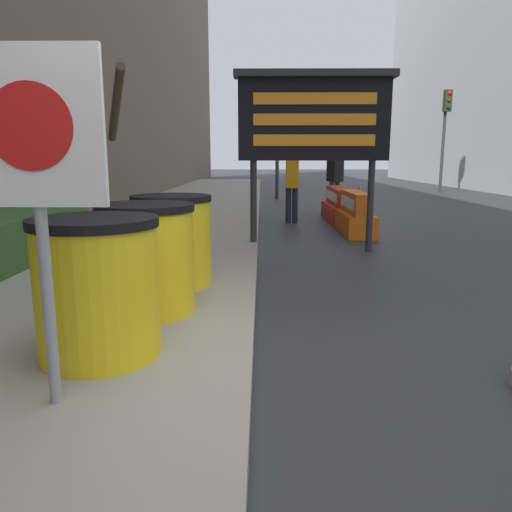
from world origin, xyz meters
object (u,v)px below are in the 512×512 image
object	(u,v)px
barrel_drum_middle	(147,258)
pedestrian_worker	(292,180)
jersey_barrier_orange_far	(355,215)
jersey_barrier_red_striped	(339,206)
message_board	(314,119)
traffic_light_far_side	(446,119)
barrel_drum_back	(172,240)
barrel_drum_foreground	(98,287)
pedestrian_passerby	(335,174)
traffic_cone_near	(359,195)
warning_sign	(34,156)
traffic_light_near_curb	(278,118)

from	to	relation	value
barrel_drum_middle	pedestrian_worker	distance (m)	7.12
jersey_barrier_orange_far	jersey_barrier_red_striped	bearing A→B (deg)	90.00
message_board	traffic_light_far_side	bearing A→B (deg)	63.35
message_board	barrel_drum_back	bearing A→B (deg)	-122.51
barrel_drum_middle	pedestrian_worker	xyz separation A→B (m)	(1.62, 6.93, 0.35)
jersey_barrier_red_striped	traffic_light_far_side	xyz separation A→B (m)	(5.68, 9.49, 2.63)
barrel_drum_foreground	pedestrian_worker	xyz separation A→B (m)	(1.72, 7.87, 0.35)
traffic_light_far_side	message_board	bearing A→B (deg)	-116.65
traffic_light_far_side	pedestrian_passerby	world-z (taller)	traffic_light_far_side
barrel_drum_foreground	traffic_light_far_side	bearing A→B (deg)	64.49
traffic_cone_near	pedestrian_worker	world-z (taller)	pedestrian_worker
message_board	jersey_barrier_red_striped	world-z (taller)	message_board
barrel_drum_middle	pedestrian_passerby	xyz separation A→B (m)	(2.85, 8.96, 0.40)
jersey_barrier_red_striped	pedestrian_passerby	world-z (taller)	pedestrian_passerby
barrel_drum_foreground	message_board	distance (m)	5.07
barrel_drum_middle	jersey_barrier_red_striped	bearing A→B (deg)	69.77
warning_sign	traffic_cone_near	bearing A→B (deg)	72.16
barrel_drum_foreground	barrel_drum_middle	bearing A→B (deg)	83.78
warning_sign	traffic_light_far_side	size ratio (longest dim) A/B	0.44
traffic_cone_near	traffic_light_near_curb	bearing A→B (deg)	131.73
pedestrian_worker	jersey_barrier_orange_far	bearing A→B (deg)	35.79
jersey_barrier_red_striped	traffic_light_far_side	distance (m)	11.37
warning_sign	pedestrian_passerby	distance (m)	10.99
barrel_drum_foreground	pedestrian_worker	world-z (taller)	pedestrian_worker
message_board	pedestrian_passerby	bearing A→B (deg)	78.23
jersey_barrier_red_striped	traffic_cone_near	size ratio (longest dim) A/B	3.00
pedestrian_worker	pedestrian_passerby	world-z (taller)	pedestrian_passerby
barrel_drum_foreground	traffic_cone_near	bearing A→B (deg)	71.37
barrel_drum_foreground	barrel_drum_back	size ratio (longest dim) A/B	1.00
message_board	traffic_cone_near	xyz separation A→B (m)	(2.09, 7.12, -1.65)
barrel_drum_middle	traffic_cone_near	world-z (taller)	barrel_drum_middle
traffic_cone_near	pedestrian_passerby	bearing A→B (deg)	-119.29
jersey_barrier_orange_far	pedestrian_worker	bearing A→B (deg)	126.08
pedestrian_worker	message_board	bearing A→B (deg)	1.51
traffic_light_far_side	pedestrian_passerby	distance (m)	9.92
warning_sign	message_board	size ratio (longest dim) A/B	0.68
barrel_drum_foreground	pedestrian_passerby	size ratio (longest dim) A/B	0.54
warning_sign	jersey_barrier_orange_far	distance (m)	7.65
traffic_light_near_curb	pedestrian_passerby	size ratio (longest dim) A/B	2.22
traffic_cone_near	traffic_light_far_side	bearing A→B (deg)	53.54
jersey_barrier_red_striped	barrel_drum_back	bearing A→B (deg)	-112.53
barrel_drum_middle	jersey_barrier_orange_far	size ratio (longest dim) A/B	0.55
barrel_drum_foreground	traffic_light_far_side	world-z (taller)	traffic_light_far_side
warning_sign	pedestrian_passerby	world-z (taller)	warning_sign
warning_sign	pedestrian_worker	size ratio (longest dim) A/B	1.12
warning_sign	traffic_light_near_curb	xyz separation A→B (m)	(1.63, 14.92, 1.30)
barrel_drum_middle	jersey_barrier_red_striped	distance (m)	7.93
barrel_drum_middle	traffic_cone_near	bearing A→B (deg)	70.34
warning_sign	traffic_light_far_side	world-z (taller)	traffic_light_far_side
warning_sign	message_board	world-z (taller)	message_board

